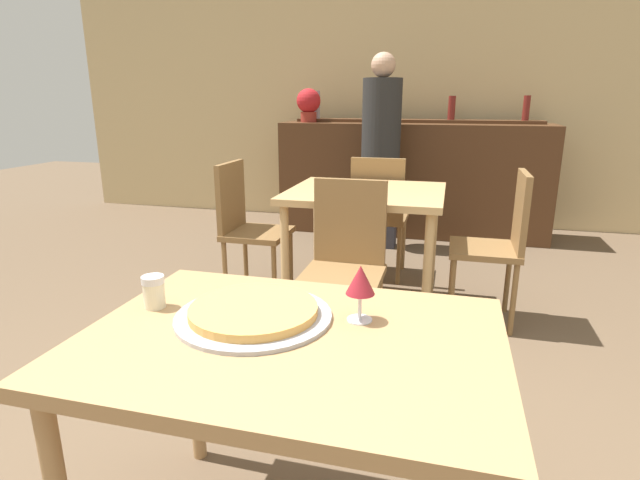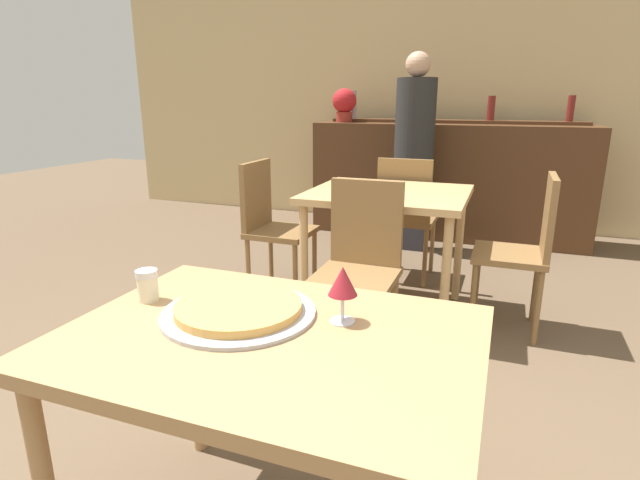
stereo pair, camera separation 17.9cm
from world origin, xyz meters
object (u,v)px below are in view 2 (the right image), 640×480
object	(u,v)px
chair_far_side_front	(360,258)
potted_plant	(344,103)
wine_glass	(343,283)
chair_far_side_right	(526,243)
cheese_shaker	(148,285)
chair_far_side_left	(270,220)
pizza_tray	(239,309)
person_standing	(414,146)
chair_far_side_back	(406,211)

from	to	relation	value
chair_far_side_front	potted_plant	distance (m)	2.83
chair_far_side_front	wine_glass	xyz separation A→B (m)	(0.28, -1.15, 0.31)
chair_far_side_right	cheese_shaker	world-z (taller)	chair_far_side_right
potted_plant	chair_far_side_left	bearing A→B (deg)	-86.27
chair_far_side_front	potted_plant	bearing A→B (deg)	109.86
pizza_tray	person_standing	xyz separation A→B (m)	(-0.11, 3.25, 0.18)
wine_glass	person_standing	bearing A→B (deg)	97.06
chair_far_side_right	potted_plant	bearing A→B (deg)	-138.90
chair_far_side_back	cheese_shaker	xyz separation A→B (m)	(-0.32, -2.39, 0.25)
person_standing	cheese_shaker	bearing A→B (deg)	-93.53
pizza_tray	chair_far_side_left	bearing A→B (deg)	113.69
chair_far_side_front	chair_far_side_back	xyz separation A→B (m)	(-0.00, 1.18, 0.00)
chair_far_side_back	wine_glass	size ratio (longest dim) A/B	5.78
chair_far_side_right	wine_glass	size ratio (longest dim) A/B	5.78
chair_far_side_right	potted_plant	world-z (taller)	potted_plant
person_standing	potted_plant	distance (m)	1.03
chair_far_side_back	pizza_tray	xyz separation A→B (m)	(-0.01, -2.39, 0.21)
chair_far_side_right	person_standing	bearing A→B (deg)	-147.70
chair_far_side_right	wine_glass	xyz separation A→B (m)	(-0.52, -1.74, 0.31)
pizza_tray	cheese_shaker	world-z (taller)	cheese_shaker
chair_far_side_left	pizza_tray	bearing A→B (deg)	-156.31
cheese_shaker	person_standing	bearing A→B (deg)	86.47
cheese_shaker	chair_far_side_front	bearing A→B (deg)	75.30
chair_far_side_left	chair_far_side_right	xyz separation A→B (m)	(1.60, 0.00, 0.00)
chair_far_side_left	chair_far_side_front	bearing A→B (deg)	-126.40
potted_plant	cheese_shaker	bearing A→B (deg)	-80.83
chair_far_side_front	chair_far_side_left	distance (m)	0.99
chair_far_side_back	cheese_shaker	size ratio (longest dim) A/B	9.54
chair_far_side_back	person_standing	size ratio (longest dim) A/B	0.54
pizza_tray	wine_glass	size ratio (longest dim) A/B	2.74
potted_plant	chair_far_side_back	bearing A→B (deg)	-56.28
chair_far_side_back	potted_plant	xyz separation A→B (m)	(-0.93, 1.39, 0.74)
chair_far_side_left	person_standing	distance (m)	1.65
chair_far_side_left	potted_plant	bearing A→B (deg)	3.73
chair_far_side_right	chair_far_side_left	bearing A→B (deg)	-90.00
wine_glass	pizza_tray	bearing A→B (deg)	-168.11
chair_far_side_left	cheese_shaker	bearing A→B (deg)	-165.04
chair_far_side_right	cheese_shaker	xyz separation A→B (m)	(-1.12, -1.80, 0.25)
pizza_tray	potted_plant	world-z (taller)	potted_plant
potted_plant	person_standing	bearing A→B (deg)	-33.16
chair_far_side_back	chair_far_side_right	xyz separation A→B (m)	(0.80, -0.59, 0.00)
chair_far_side_right	potted_plant	xyz separation A→B (m)	(-1.73, 1.98, 0.74)
chair_far_side_back	wine_glass	bearing A→B (deg)	96.80
chair_far_side_front	chair_far_side_right	world-z (taller)	same
chair_far_side_right	cheese_shaker	bearing A→B (deg)	-31.80
chair_far_side_left	wine_glass	xyz separation A→B (m)	(1.08, -1.74, 0.31)
cheese_shaker	chair_far_side_left	bearing A→B (deg)	104.96
chair_far_side_left	potted_plant	size ratio (longest dim) A/B	2.80
cheese_shaker	wine_glass	bearing A→B (deg)	6.07
chair_far_side_right	potted_plant	distance (m)	2.73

